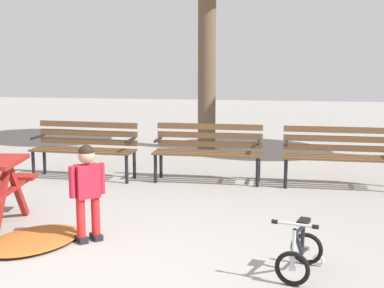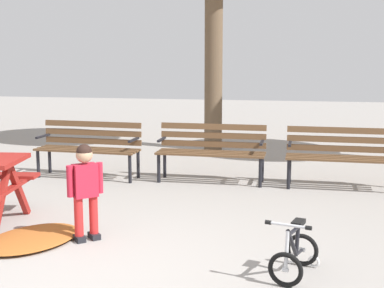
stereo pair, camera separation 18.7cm
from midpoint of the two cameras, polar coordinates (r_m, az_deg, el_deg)
name	(u,v)px [view 2 (the right image)]	position (r m, az deg, el deg)	size (l,w,h in m)	color
ground	(77,279)	(4.98, -10.56, -13.44)	(36.00, 36.00, 0.00)	gray
park_bench_far_left	(90,144)	(8.71, -9.84, -0.03)	(1.63, 0.56, 0.85)	brown
park_bench_left	(212,148)	(8.30, 2.66, -0.36)	(1.61, 0.49, 0.85)	brown
park_bench_right	(343,152)	(8.21, 15.87, -0.83)	(1.61, 0.50, 0.85)	brown
child_standing	(85,185)	(5.76, -9.96, -4.12)	(0.30, 0.29, 1.00)	red
kids_bicycle	(294,253)	(4.99, 11.52, -10.93)	(0.48, 0.62, 0.54)	black
leaf_pile	(32,238)	(5.98, -15.23, -9.30)	(1.10, 0.77, 0.07)	#9E5623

